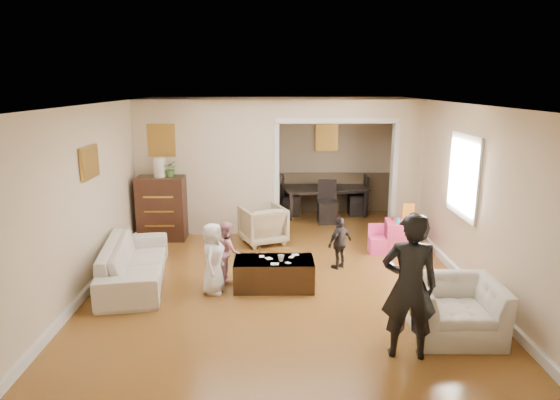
{
  "coord_description": "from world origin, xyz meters",
  "views": [
    {
      "loc": [
        -0.12,
        -7.43,
        2.89
      ],
      "look_at": [
        0.0,
        0.2,
        1.05
      ],
      "focal_mm": 31.1,
      "sensor_mm": 36.0,
      "label": 1
    }
  ],
  "objects_px": {
    "armchair_back": "(263,225)",
    "armchair_front": "(455,309)",
    "child_toddler": "(340,243)",
    "child_kneel_b": "(227,251)",
    "sofa": "(135,262)",
    "cyan_cup": "(398,220)",
    "adult_person": "(409,286)",
    "child_kneel_a": "(213,258)",
    "coffee_table": "(274,274)",
    "dining_table": "(324,201)",
    "table_lamp": "(160,167)",
    "play_table": "(402,236)",
    "coffee_cup": "(281,258)",
    "dresser": "(162,208)"
  },
  "relations": [
    {
      "from": "adult_person",
      "to": "child_kneel_b",
      "type": "bearing_deg",
      "value": -38.12
    },
    {
      "from": "child_kneel_a",
      "to": "coffee_table",
      "type": "bearing_deg",
      "value": -69.76
    },
    {
      "from": "table_lamp",
      "to": "coffee_cup",
      "type": "bearing_deg",
      "value": -47.04
    },
    {
      "from": "adult_person",
      "to": "child_toddler",
      "type": "relative_size",
      "value": 1.9
    },
    {
      "from": "armchair_front",
      "to": "child_kneel_b",
      "type": "xyz_separation_m",
      "value": [
        -2.81,
        1.7,
        0.13
      ]
    },
    {
      "from": "play_table",
      "to": "cyan_cup",
      "type": "height_order",
      "value": "cyan_cup"
    },
    {
      "from": "cyan_cup",
      "to": "adult_person",
      "type": "relative_size",
      "value": 0.05
    },
    {
      "from": "coffee_cup",
      "to": "play_table",
      "type": "bearing_deg",
      "value": 36.61
    },
    {
      "from": "armchair_back",
      "to": "play_table",
      "type": "height_order",
      "value": "armchair_back"
    },
    {
      "from": "dining_table",
      "to": "coffee_cup",
      "type": "bearing_deg",
      "value": -111.75
    },
    {
      "from": "play_table",
      "to": "cyan_cup",
      "type": "distance_m",
      "value": 0.33
    },
    {
      "from": "play_table",
      "to": "child_kneel_b",
      "type": "xyz_separation_m",
      "value": [
        -2.96,
        -1.25,
        0.19
      ]
    },
    {
      "from": "child_kneel_a",
      "to": "armchair_back",
      "type": "bearing_deg",
      "value": -6.33
    },
    {
      "from": "dining_table",
      "to": "child_kneel_a",
      "type": "height_order",
      "value": "child_kneel_a"
    },
    {
      "from": "sofa",
      "to": "coffee_cup",
      "type": "xyz_separation_m",
      "value": [
        2.17,
        -0.29,
        0.16
      ]
    },
    {
      "from": "child_kneel_a",
      "to": "sofa",
      "type": "bearing_deg",
      "value": 82.48
    },
    {
      "from": "armchair_front",
      "to": "child_toddler",
      "type": "xyz_separation_m",
      "value": [
        -1.06,
        2.15,
        0.1
      ]
    },
    {
      "from": "table_lamp",
      "to": "child_kneel_b",
      "type": "distance_m",
      "value": 2.62
    },
    {
      "from": "play_table",
      "to": "cyan_cup",
      "type": "bearing_deg",
      "value": -153.43
    },
    {
      "from": "armchair_back",
      "to": "cyan_cup",
      "type": "xyz_separation_m",
      "value": [
        2.35,
        -0.54,
        0.23
      ]
    },
    {
      "from": "dresser",
      "to": "coffee_table",
      "type": "relative_size",
      "value": 1.05
    },
    {
      "from": "table_lamp",
      "to": "coffee_cup",
      "type": "relative_size",
      "value": 3.9
    },
    {
      "from": "table_lamp",
      "to": "cyan_cup",
      "type": "relative_size",
      "value": 4.5
    },
    {
      "from": "armchair_back",
      "to": "coffee_cup",
      "type": "bearing_deg",
      "value": 75.12
    },
    {
      "from": "cyan_cup",
      "to": "dining_table",
      "type": "relative_size",
      "value": 0.04
    },
    {
      "from": "coffee_cup",
      "to": "play_table",
      "type": "height_order",
      "value": "play_table"
    },
    {
      "from": "coffee_cup",
      "to": "child_toddler",
      "type": "xyz_separation_m",
      "value": [
        0.95,
        0.8,
        -0.05
      ]
    },
    {
      "from": "play_table",
      "to": "dining_table",
      "type": "relative_size",
      "value": 0.3
    },
    {
      "from": "armchair_back",
      "to": "table_lamp",
      "type": "height_order",
      "value": "table_lamp"
    },
    {
      "from": "armchair_front",
      "to": "play_table",
      "type": "height_order",
      "value": "armchair_front"
    },
    {
      "from": "armchair_front",
      "to": "child_toddler",
      "type": "bearing_deg",
      "value": 117.89
    },
    {
      "from": "sofa",
      "to": "armchair_back",
      "type": "height_order",
      "value": "armchair_back"
    },
    {
      "from": "armchair_back",
      "to": "dresser",
      "type": "bearing_deg",
      "value": -30.91
    },
    {
      "from": "coffee_table",
      "to": "child_kneel_a",
      "type": "relative_size",
      "value": 1.12
    },
    {
      "from": "dining_table",
      "to": "armchair_front",
      "type": "bearing_deg",
      "value": -87.19
    },
    {
      "from": "armchair_front",
      "to": "dresser",
      "type": "xyz_separation_m",
      "value": [
        -4.21,
        3.71,
        0.27
      ]
    },
    {
      "from": "sofa",
      "to": "cyan_cup",
      "type": "xyz_separation_m",
      "value": [
        4.22,
        1.26,
        0.26
      ]
    },
    {
      "from": "dresser",
      "to": "coffee_cup",
      "type": "distance_m",
      "value": 3.23
    },
    {
      "from": "child_kneel_b",
      "to": "table_lamp",
      "type": "bearing_deg",
      "value": 15.07
    },
    {
      "from": "armchair_front",
      "to": "cyan_cup",
      "type": "relative_size",
      "value": 12.66
    },
    {
      "from": "dining_table",
      "to": "cyan_cup",
      "type": "bearing_deg",
      "value": -75.41
    },
    {
      "from": "armchair_back",
      "to": "armchair_front",
      "type": "bearing_deg",
      "value": 100.9
    },
    {
      "from": "child_toddler",
      "to": "child_kneel_b",
      "type": "bearing_deg",
      "value": -25.35
    },
    {
      "from": "cyan_cup",
      "to": "child_toddler",
      "type": "xyz_separation_m",
      "value": [
        -1.11,
        -0.75,
        -0.15
      ]
    },
    {
      "from": "dresser",
      "to": "coffee_table",
      "type": "distance_m",
      "value": 3.15
    },
    {
      "from": "adult_person",
      "to": "child_kneel_b",
      "type": "xyz_separation_m",
      "value": [
        -2.12,
        2.13,
        -0.35
      ]
    },
    {
      "from": "dresser",
      "to": "play_table",
      "type": "relative_size",
      "value": 2.17
    },
    {
      "from": "dining_table",
      "to": "child_kneel_a",
      "type": "bearing_deg",
      "value": -122.92
    },
    {
      "from": "child_kneel_a",
      "to": "adult_person",
      "type": "bearing_deg",
      "value": -116.26
    },
    {
      "from": "armchair_back",
      "to": "play_table",
      "type": "relative_size",
      "value": 1.38
    }
  ]
}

